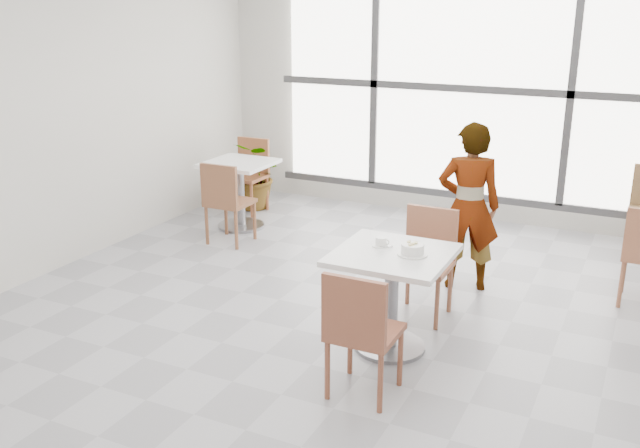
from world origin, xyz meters
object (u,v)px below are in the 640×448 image
at_px(chair_near, 360,327).
at_px(bg_table_left, 240,185).
at_px(coffee_cup, 381,242).
at_px(bg_chair_left_near, 225,198).
at_px(plant_left, 255,175).
at_px(oatmeal_bowl, 413,249).
at_px(chair_far, 427,255).
at_px(bg_chair_left_far, 249,170).
at_px(main_table, 392,282).
at_px(person, 469,207).

bearing_deg(chair_near, bg_table_left, -46.26).
bearing_deg(coffee_cup, bg_chair_left_near, 149.04).
bearing_deg(chair_near, bg_chair_left_near, -41.69).
bearing_deg(plant_left, oatmeal_bowl, -42.85).
bearing_deg(bg_table_left, chair_far, -26.41).
bearing_deg(chair_far, bg_chair_left_far, 146.22).
height_order(chair_far, plant_left, chair_far).
bearing_deg(bg_table_left, plant_left, 107.79).
bearing_deg(plant_left, chair_near, -50.51).
bearing_deg(bg_chair_left_far, coffee_cup, -43.32).
bearing_deg(bg_chair_left_near, oatmeal_bowl, 150.39).
relative_size(bg_chair_left_far, plant_left, 1.04).
bearing_deg(main_table, person, 82.52).
relative_size(chair_far, coffee_cup, 5.47).
distance_m(oatmeal_bowl, coffee_cup, 0.27).
height_order(bg_table_left, bg_chair_left_far, bg_chair_left_far).
distance_m(bg_chair_left_far, plant_left, 0.14).
bearing_deg(person, oatmeal_bowl, 70.24).
relative_size(main_table, chair_far, 0.92).
bearing_deg(bg_chair_left_near, person, 179.12).
xyz_separation_m(person, bg_chair_left_near, (-2.53, 0.04, -0.24)).
bearing_deg(chair_far, bg_table_left, 153.59).
xyz_separation_m(chair_far, bg_chair_left_far, (-2.80, 1.87, 0.00)).
height_order(coffee_cup, bg_table_left, coffee_cup).
height_order(bg_chair_left_near, bg_chair_left_far, same).
xyz_separation_m(chair_far, bg_table_left, (-2.56, 1.27, -0.01)).
bearing_deg(plant_left, main_table, -44.35).
xyz_separation_m(main_table, bg_chair_left_near, (-2.34, 1.42, -0.02)).
bearing_deg(bg_table_left, main_table, -38.09).
distance_m(person, bg_chair_left_near, 2.54).
bearing_deg(bg_table_left, bg_chair_left_near, -72.18).
bearing_deg(bg_table_left, coffee_cup, -38.22).
xyz_separation_m(chair_far, coffee_cup, (-0.15, -0.62, 0.28)).
height_order(main_table, chair_near, chair_near).
height_order(chair_near, chair_far, same).
bearing_deg(chair_far, coffee_cup, -103.84).
relative_size(bg_chair_left_near, plant_left, 1.04).
xyz_separation_m(bg_chair_left_far, plant_left, (0.02, 0.11, -0.08)).
bearing_deg(main_table, chair_near, -85.21).
distance_m(coffee_cup, plant_left, 3.72).
xyz_separation_m(oatmeal_bowl, bg_chair_left_near, (-2.49, 1.41, -0.29)).
distance_m(bg_table_left, plant_left, 0.75).
relative_size(main_table, chair_near, 0.92).
xyz_separation_m(chair_near, bg_chair_left_near, (-2.41, 2.14, 0.00)).
relative_size(oatmeal_bowl, bg_chair_left_near, 0.24).
bearing_deg(bg_chair_left_far, person, -22.17).
height_order(chair_far, person, person).
distance_m(oatmeal_bowl, person, 1.38).
bearing_deg(main_table, chair_far, 87.36).
bearing_deg(main_table, bg_chair_left_far, 136.99).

